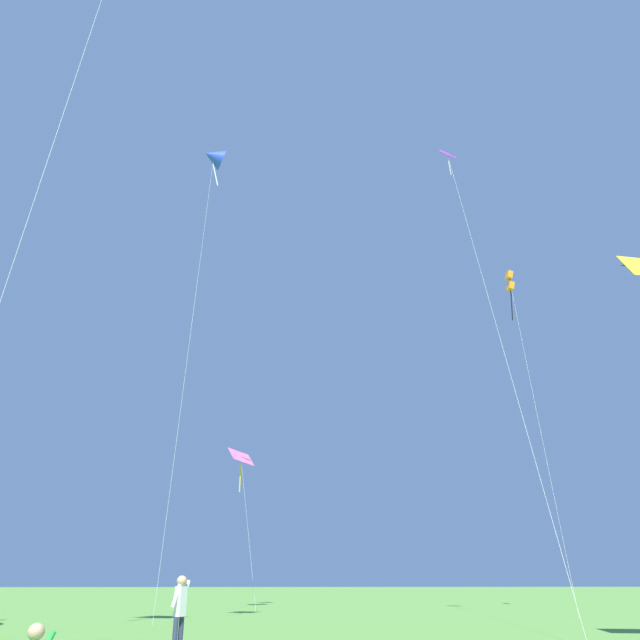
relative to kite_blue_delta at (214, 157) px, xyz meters
name	(u,v)px	position (x,y,z in m)	size (l,w,h in m)	color
kite_blue_delta	(214,157)	(0.00, 0.00, 0.00)	(1.87, 8.50, 28.70)	blue
kite_pink_low	(241,463)	(2.35, 9.18, -18.66)	(2.49, 8.19, 10.23)	pink
kite_orange_box	(510,284)	(20.14, 2.00, -7.71)	(1.41, 6.19, 21.07)	orange
kite_purple_streamer	(455,180)	(13.94, -7.13, -6.04)	(1.76, 11.82, 24.88)	purple
person_foreground_watcher	(180,608)	(2.42, -19.15, -26.78)	(0.40, 0.50, 1.74)	#2D3351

